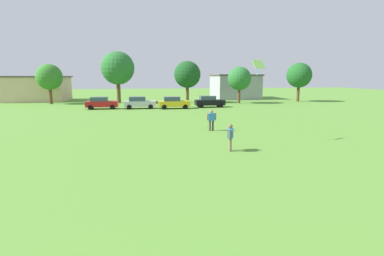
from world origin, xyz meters
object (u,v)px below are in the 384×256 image
adult_bystander (230,135)px  tree_center (187,75)px  parked_car_red_0 (101,103)px  tree_far_left (49,77)px  bystander_near_trees (211,118)px  parked_car_black_3 (209,101)px  tree_far_right (299,75)px  parked_car_silver_1 (139,103)px  tree_left (118,68)px  kite (259,65)px  tree_right (239,79)px  parked_car_yellow_2 (174,103)px

adult_bystander → tree_center: size_ratio=0.24×
parked_car_red_0 → tree_far_left: bearing=134.1°
parked_car_red_0 → tree_far_left: 13.68m
bystander_near_trees → parked_car_black_3: (4.08, 19.20, -0.19)m
bystander_near_trees → tree_far_right: bearing=46.1°
adult_bystander → tree_far_right: bearing=169.2°
parked_car_silver_1 → tree_far_right: (28.24, 7.92, 3.79)m
adult_bystander → tree_left: bearing=-142.8°
adult_bystander → tree_center: (2.50, 34.58, 3.78)m
tree_far_left → kite: bearing=-55.6°
tree_far_right → tree_right: bearing=-171.2°
parked_car_red_0 → tree_far_right: size_ratio=0.62×
kite → tree_far_left: bearing=124.4°
bystander_near_trees → tree_far_left: 35.38m
tree_right → tree_far_right: size_ratio=0.88×
kite → tree_center: (-0.15, 32.01, -0.48)m
kite → tree_far_right: tree_far_right is taller
parked_car_black_3 → tree_far_right: tree_far_right is taller
bystander_near_trees → tree_far_right: size_ratio=0.26×
parked_car_silver_1 → parked_car_yellow_2: size_ratio=1.00×
parked_car_silver_1 → tree_right: tree_right is taller
parked_car_red_0 → tree_far_left: tree_far_left is taller
tree_left → kite: bearing=-70.5°
kite → tree_left: 35.27m
kite → tree_left: size_ratio=0.12×
kite → tree_far_right: 37.10m
tree_far_left → tree_far_right: bearing=-2.6°
parked_car_red_0 → tree_right: 22.75m
tree_left → tree_far_left: bearing=-179.6°
parked_car_black_3 → tree_far_right: size_ratio=0.62×
bystander_near_trees → parked_car_silver_1: 19.81m
tree_center → tree_right: bearing=-16.8°
parked_car_yellow_2 → tree_left: tree_left is taller
tree_left → tree_right: 20.47m
parked_car_silver_1 → tree_far_right: tree_far_right is taller
parked_car_red_0 → parked_car_silver_1: (5.19, -0.32, 0.00)m
adult_bystander → parked_car_red_0: bearing=-134.7°
tree_far_left → tree_right: size_ratio=1.06×
parked_car_red_0 → tree_left: tree_left is taller
bystander_near_trees → tree_right: (10.49, 24.96, 3.06)m
tree_left → tree_right: tree_left is taller
bystander_near_trees → tree_far_right: tree_far_right is taller
tree_far_left → tree_left: size_ratio=0.75×
parked_car_red_0 → parked_car_silver_1: 5.20m
parked_car_yellow_2 → tree_center: (3.37, 9.44, 3.91)m
parked_car_yellow_2 → tree_left: 14.38m
parked_car_black_3 → tree_center: tree_center is taller
kite → tree_right: 30.62m
tree_center → tree_right: tree_center is taller
bystander_near_trees → parked_car_red_0: size_ratio=0.41×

